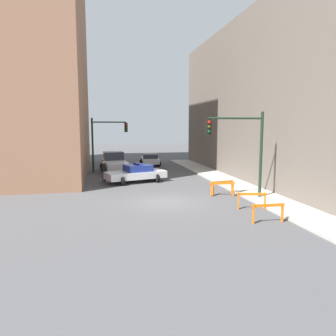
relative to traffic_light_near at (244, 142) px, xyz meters
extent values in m
plane|color=#4C4C4F|center=(-4.73, 0.21, -3.53)|extent=(120.00, 120.00, 0.00)
cube|color=#B2ADA3|center=(1.47, 0.21, -3.47)|extent=(2.40, 44.00, 0.12)
cube|color=#93664C|center=(-16.73, 14.21, 8.63)|extent=(14.00, 20.00, 24.32)
cube|color=#6B6056|center=(8.67, 8.21, 3.09)|extent=(12.00, 28.00, 13.24)
cylinder|color=black|center=(1.17, 0.01, -0.81)|extent=(0.18, 0.18, 5.20)
cylinder|color=black|center=(-0.53, 0.01, 1.39)|extent=(3.40, 0.12, 0.12)
cube|color=black|center=(-2.23, 0.01, 0.89)|extent=(0.30, 0.22, 0.90)
sphere|color=red|center=(-2.23, -0.14, 1.16)|extent=(0.18, 0.18, 0.18)
sphere|color=#4C3D0C|center=(-2.23, -0.14, 0.89)|extent=(0.18, 0.18, 0.18)
sphere|color=#0C4219|center=(-2.23, -0.14, 0.62)|extent=(0.18, 0.18, 0.18)
cylinder|color=black|center=(-9.13, 13.73, -0.93)|extent=(0.18, 0.18, 5.20)
cylinder|color=black|center=(-7.53, 13.73, 1.27)|extent=(3.20, 0.12, 0.12)
cube|color=black|center=(-5.93, 13.73, 0.77)|extent=(0.30, 0.22, 0.90)
sphere|color=red|center=(-5.93, 13.59, 1.04)|extent=(0.18, 0.18, 0.18)
sphere|color=#4C3D0C|center=(-5.93, 13.59, 0.77)|extent=(0.18, 0.18, 0.18)
sphere|color=#0C4219|center=(-5.93, 13.59, 0.50)|extent=(0.18, 0.18, 0.18)
cube|color=white|center=(-5.72, 7.35, -2.93)|extent=(5.03, 3.12, 0.55)
cube|color=navy|center=(-5.54, 7.41, -2.39)|extent=(2.36, 2.12, 0.52)
cylinder|color=black|center=(-6.87, 6.12, -3.20)|extent=(0.40, 0.70, 0.66)
cylinder|color=black|center=(-7.36, 7.75, -3.20)|extent=(0.40, 0.70, 0.66)
cylinder|color=black|center=(-4.08, 6.95, -3.20)|extent=(0.40, 0.70, 0.66)
cylinder|color=black|center=(-4.56, 8.58, -3.20)|extent=(0.40, 0.70, 0.66)
cube|color=#2633BF|center=(-5.54, 7.41, -2.07)|extent=(0.59, 1.38, 0.12)
cube|color=silver|center=(-7.07, 13.41, -2.78)|extent=(2.44, 5.55, 0.70)
cube|color=#2D333D|center=(-7.16, 14.48, -2.03)|extent=(1.98, 1.87, 0.80)
cylinder|color=black|center=(-8.12, 15.00, -3.13)|extent=(0.82, 0.32, 0.80)
cylinder|color=black|center=(-6.29, 15.15, -3.13)|extent=(0.82, 0.32, 0.80)
cylinder|color=black|center=(-7.85, 11.66, -3.13)|extent=(0.82, 0.32, 0.80)
cylinder|color=black|center=(-6.01, 11.82, -3.13)|extent=(0.82, 0.32, 0.80)
cube|color=silver|center=(-2.91, 18.21, -2.96)|extent=(2.15, 4.43, 0.52)
cube|color=#232833|center=(-2.93, 18.04, -2.46)|extent=(1.73, 1.93, 0.48)
cylinder|color=black|center=(-3.63, 19.61, -3.22)|extent=(0.64, 0.27, 0.62)
cylinder|color=black|center=(-1.98, 19.47, -3.22)|extent=(0.64, 0.27, 0.62)
cylinder|color=black|center=(-3.85, 16.95, -3.22)|extent=(0.64, 0.27, 0.62)
cylinder|color=black|center=(-2.20, 16.81, -3.22)|extent=(0.64, 0.27, 0.62)
cylinder|color=#474C66|center=(-8.21, 8.15, -3.12)|extent=(0.38, 0.38, 0.82)
cylinder|color=black|center=(-8.21, 8.15, -2.40)|extent=(0.49, 0.49, 0.62)
sphere|color=tan|center=(-8.21, 8.15, -1.98)|extent=(0.30, 0.30, 0.22)
cube|color=orange|center=(-0.87, -4.77, -2.70)|extent=(1.60, 0.10, 0.14)
cube|color=orange|center=(-1.59, -4.75, -3.08)|extent=(0.06, 0.16, 0.90)
cube|color=orange|center=(-0.15, -4.80, -3.08)|extent=(0.06, 0.16, 0.90)
cube|color=orange|center=(-0.48, -2.30, -2.70)|extent=(1.58, 0.36, 0.14)
cube|color=orange|center=(-1.19, -2.16, -3.08)|extent=(0.08, 0.17, 0.90)
cube|color=orange|center=(0.22, -2.45, -3.08)|extent=(0.08, 0.17, 0.90)
cube|color=orange|center=(-0.86, 1.11, -2.70)|extent=(1.59, 0.27, 0.14)
cube|color=orange|center=(-1.57, 1.21, -3.08)|extent=(0.07, 0.17, 0.90)
cube|color=orange|center=(-0.15, 1.01, -3.08)|extent=(0.07, 0.17, 0.90)
cube|color=orange|center=(-0.63, 1.62, -2.70)|extent=(1.59, 0.32, 0.14)
cube|color=orange|center=(-1.34, 1.50, -3.08)|extent=(0.08, 0.17, 0.90)
cube|color=orange|center=(0.08, 1.74, -3.08)|extent=(0.08, 0.17, 0.90)
camera|label=1|loc=(-8.44, -18.31, 0.99)|focal=35.00mm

